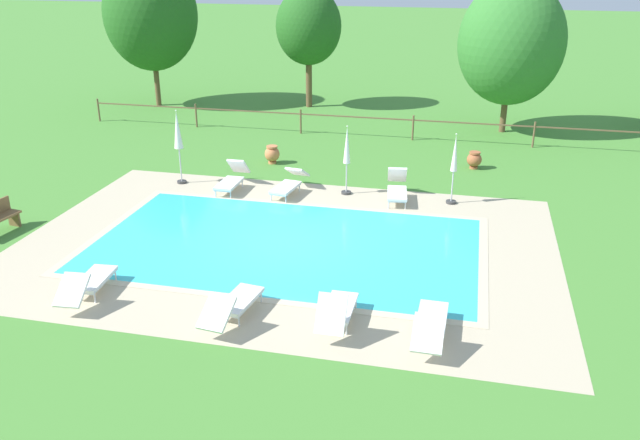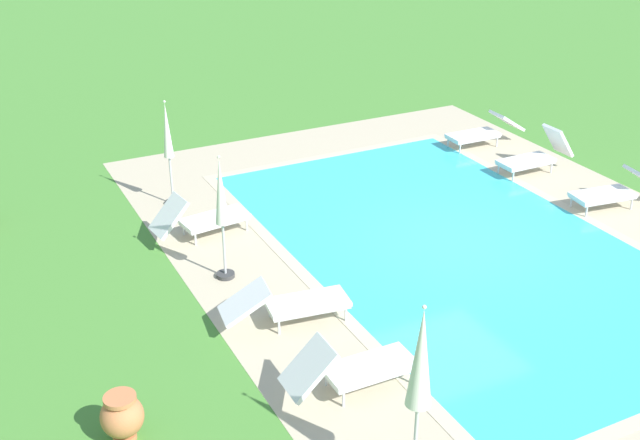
{
  "view_description": "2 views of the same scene",
  "coord_description": "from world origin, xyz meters",
  "px_view_note": "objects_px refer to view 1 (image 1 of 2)",
  "views": [
    {
      "loc": [
        4.58,
        -15.53,
        7.39
      ],
      "look_at": [
        0.84,
        0.5,
        0.6
      ],
      "focal_mm": 36.9,
      "sensor_mm": 36.0,
      "label": 1
    },
    {
      "loc": [
        -10.67,
        8.26,
        6.96
      ],
      "look_at": [
        1.12,
        2.31,
        0.55
      ],
      "focal_mm": 44.47,
      "sensor_mm": 36.0,
      "label": 2
    }
  ],
  "objects_px": {
    "sun_lounger_north_mid": "(431,322)",
    "sun_lounger_north_near_steps": "(397,188)",
    "tree_east_mid": "(151,14)",
    "terracotta_urn_by_tree": "(474,159)",
    "tree_centre": "(511,43)",
    "sun_lounger_south_mid": "(88,282)",
    "sun_lounger_south_near_corner": "(232,179)",
    "patio_umbrella_closed_row_west": "(454,161)",
    "sun_lounger_north_far": "(289,183)",
    "patio_umbrella_closed_row_mid_west": "(178,134)",
    "sun_lounger_south_far": "(337,310)",
    "terracotta_urn_near_fence": "(272,154)",
    "tree_west_mid": "(309,27)",
    "patio_umbrella_closed_row_centre": "(347,152)",
    "sun_lounger_north_end": "(233,304)"
  },
  "relations": [
    {
      "from": "sun_lounger_south_mid",
      "to": "tree_west_mid",
      "type": "height_order",
      "value": "tree_west_mid"
    },
    {
      "from": "tree_west_mid",
      "to": "patio_umbrella_closed_row_centre",
      "type": "bearing_deg",
      "value": -70.64
    },
    {
      "from": "sun_lounger_north_near_steps",
      "to": "patio_umbrella_closed_row_west",
      "type": "height_order",
      "value": "patio_umbrella_closed_row_west"
    },
    {
      "from": "sun_lounger_north_far",
      "to": "sun_lounger_south_near_corner",
      "type": "xyz_separation_m",
      "value": [
        -1.95,
        -0.05,
        0.02
      ]
    },
    {
      "from": "terracotta_urn_near_fence",
      "to": "sun_lounger_south_near_corner",
      "type": "bearing_deg",
      "value": -98.34
    },
    {
      "from": "sun_lounger_south_near_corner",
      "to": "patio_umbrella_closed_row_centre",
      "type": "xyz_separation_m",
      "value": [
        3.77,
        0.46,
        1.05
      ]
    },
    {
      "from": "patio_umbrella_closed_row_west",
      "to": "tree_east_mid",
      "type": "xyz_separation_m",
      "value": [
        -15.24,
        10.9,
        3.08
      ]
    },
    {
      "from": "terracotta_urn_near_fence",
      "to": "sun_lounger_north_near_steps",
      "type": "bearing_deg",
      "value": -29.19
    },
    {
      "from": "sun_lounger_north_far",
      "to": "tree_west_mid",
      "type": "height_order",
      "value": "tree_west_mid"
    },
    {
      "from": "sun_lounger_south_far",
      "to": "sun_lounger_north_far",
      "type": "bearing_deg",
      "value": 112.61
    },
    {
      "from": "sun_lounger_north_far",
      "to": "sun_lounger_south_mid",
      "type": "relative_size",
      "value": 1.02
    },
    {
      "from": "sun_lounger_south_mid",
      "to": "terracotta_urn_near_fence",
      "type": "distance_m",
      "value": 10.76
    },
    {
      "from": "tree_east_mid",
      "to": "sun_lounger_north_far",
      "type": "bearing_deg",
      "value": -48.09
    },
    {
      "from": "sun_lounger_south_mid",
      "to": "terracotta_urn_by_tree",
      "type": "relative_size",
      "value": 3.29
    },
    {
      "from": "patio_umbrella_closed_row_mid_west",
      "to": "tree_east_mid",
      "type": "height_order",
      "value": "tree_east_mid"
    },
    {
      "from": "terracotta_urn_near_fence",
      "to": "tree_west_mid",
      "type": "xyz_separation_m",
      "value": [
        -0.98,
        9.6,
        3.56
      ]
    },
    {
      "from": "sun_lounger_north_far",
      "to": "patio_umbrella_closed_row_mid_west",
      "type": "xyz_separation_m",
      "value": [
        -3.86,
        0.19,
        1.36
      ]
    },
    {
      "from": "sun_lounger_south_mid",
      "to": "tree_west_mid",
      "type": "distance_m",
      "value": 20.61
    },
    {
      "from": "sun_lounger_south_near_corner",
      "to": "tree_centre",
      "type": "xyz_separation_m",
      "value": [
        8.9,
        9.8,
        3.4
      ]
    },
    {
      "from": "sun_lounger_north_near_steps",
      "to": "tree_centre",
      "type": "height_order",
      "value": "tree_centre"
    },
    {
      "from": "terracotta_urn_near_fence",
      "to": "sun_lounger_south_mid",
      "type": "bearing_deg",
      "value": -95.95
    },
    {
      "from": "patio_umbrella_closed_row_west",
      "to": "tree_east_mid",
      "type": "relative_size",
      "value": 0.31
    },
    {
      "from": "sun_lounger_south_near_corner",
      "to": "sun_lounger_south_far",
      "type": "distance_m",
      "value": 9.18
    },
    {
      "from": "sun_lounger_north_end",
      "to": "terracotta_urn_by_tree",
      "type": "height_order",
      "value": "sun_lounger_north_end"
    },
    {
      "from": "patio_umbrella_closed_row_mid_west",
      "to": "sun_lounger_south_far",
      "type": "bearing_deg",
      "value": -48.04
    },
    {
      "from": "sun_lounger_south_far",
      "to": "patio_umbrella_closed_row_centre",
      "type": "xyz_separation_m",
      "value": [
        -1.37,
        8.06,
        1.03
      ]
    },
    {
      "from": "sun_lounger_south_near_corner",
      "to": "patio_umbrella_closed_row_west",
      "type": "relative_size",
      "value": 0.86
    },
    {
      "from": "sun_lounger_north_near_steps",
      "to": "sun_lounger_south_mid",
      "type": "bearing_deg",
      "value": -127.62
    },
    {
      "from": "sun_lounger_north_mid",
      "to": "sun_lounger_north_near_steps",
      "type": "bearing_deg",
      "value": 101.76
    },
    {
      "from": "sun_lounger_south_mid",
      "to": "sun_lounger_south_far",
      "type": "relative_size",
      "value": 1.14
    },
    {
      "from": "terracotta_urn_by_tree",
      "to": "sun_lounger_north_far",
      "type": "bearing_deg",
      "value": -144.94
    },
    {
      "from": "tree_centre",
      "to": "patio_umbrella_closed_row_centre",
      "type": "bearing_deg",
      "value": -118.8
    },
    {
      "from": "tree_east_mid",
      "to": "sun_lounger_north_near_steps",
      "type": "bearing_deg",
      "value": -38.99
    },
    {
      "from": "sun_lounger_north_near_steps",
      "to": "patio_umbrella_closed_row_mid_west",
      "type": "xyz_separation_m",
      "value": [
        -7.35,
        -0.05,
        1.33
      ]
    },
    {
      "from": "tree_west_mid",
      "to": "tree_centre",
      "type": "distance_m",
      "value": 9.86
    },
    {
      "from": "terracotta_urn_by_tree",
      "to": "tree_west_mid",
      "type": "bearing_deg",
      "value": 134.23
    },
    {
      "from": "tree_west_mid",
      "to": "terracotta_urn_near_fence",
      "type": "bearing_deg",
      "value": -84.18
    },
    {
      "from": "sun_lounger_south_mid",
      "to": "patio_umbrella_closed_row_west",
      "type": "distance_m",
      "value": 11.21
    },
    {
      "from": "sun_lounger_north_far",
      "to": "sun_lounger_south_far",
      "type": "relative_size",
      "value": 1.16
    },
    {
      "from": "sun_lounger_north_end",
      "to": "tree_west_mid",
      "type": "relative_size",
      "value": 0.36
    },
    {
      "from": "sun_lounger_south_mid",
      "to": "tree_east_mid",
      "type": "xyz_separation_m",
      "value": [
        -7.44,
        18.88,
        4.1
      ]
    },
    {
      "from": "sun_lounger_north_far",
      "to": "patio_umbrella_closed_row_centre",
      "type": "xyz_separation_m",
      "value": [
        1.82,
        0.4,
        1.07
      ]
    },
    {
      "from": "sun_lounger_north_near_steps",
      "to": "sun_lounger_south_mid",
      "type": "height_order",
      "value": "sun_lounger_north_near_steps"
    },
    {
      "from": "sun_lounger_north_near_steps",
      "to": "terracotta_urn_by_tree",
      "type": "xyz_separation_m",
      "value": [
        2.34,
        3.85,
        -0.05
      ]
    },
    {
      "from": "sun_lounger_south_near_corner",
      "to": "patio_umbrella_closed_row_centre",
      "type": "relative_size",
      "value": 0.85
    },
    {
      "from": "terracotta_urn_by_tree",
      "to": "tree_centre",
      "type": "height_order",
      "value": "tree_centre"
    },
    {
      "from": "patio_umbrella_closed_row_mid_west",
      "to": "sun_lounger_north_near_steps",
      "type": "bearing_deg",
      "value": 0.42
    },
    {
      "from": "sun_lounger_north_near_steps",
      "to": "patio_umbrella_closed_row_west",
      "type": "bearing_deg",
      "value": 2.03
    },
    {
      "from": "sun_lounger_south_near_corner",
      "to": "tree_west_mid",
      "type": "xyz_separation_m",
      "value": [
        -0.53,
        12.68,
        3.54
      ]
    },
    {
      "from": "sun_lounger_south_mid",
      "to": "terracotta_urn_by_tree",
      "type": "bearing_deg",
      "value": 54.35
    }
  ]
}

